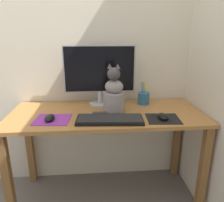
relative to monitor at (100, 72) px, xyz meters
The scene contains 12 objects.
ground_plane 0.99m from the monitor, 78.65° to the right, with size 12.00×12.00×0.00m, color slate.
wall_back 0.31m from the monitor, 73.23° to the left, with size 7.00×0.04×2.50m.
wall_side_right 0.82m from the monitor, 14.27° to the right, with size 0.04×7.00×2.50m.
desk 0.41m from the monitor, 78.65° to the right, with size 1.36×0.57×0.71m.
monitor is the anchor object (origin of this frame).
keyboard 0.43m from the monitor, 81.88° to the right, with size 0.43×0.20×0.02m.
mousepad_left 0.51m from the monitor, 136.58° to the right, with size 0.24×0.22×0.00m.
mousepad_right 0.59m from the monitor, 40.89° to the right, with size 0.23×0.20×0.00m.
computer_mouse_left 0.51m from the monitor, 136.84° to the right, with size 0.06×0.11×0.03m.
computer_mouse_right 0.58m from the monitor, 41.92° to the right, with size 0.06×0.10×0.04m.
cat 0.24m from the monitor, 62.99° to the right, with size 0.25×0.19×0.34m.
pen_cup 0.40m from the monitor, ahead, with size 0.09×0.09×0.18m.
Camera 1 is at (-0.08, -1.45, 1.26)m, focal length 35.00 mm.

